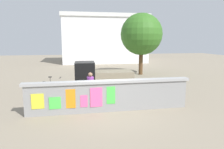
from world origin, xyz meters
TOP-DOWN VIEW (x-y plane):
  - ground at (0.00, 8.00)m, footprint 60.00×60.00m
  - poster_wall at (-0.01, -0.00)m, footprint 7.50×0.42m
  - auto_rickshaw_truck at (0.12, 3.93)m, footprint 3.67×1.67m
  - motorcycle at (-2.56, 1.24)m, footprint 1.90×0.56m
  - bicycle_far at (-2.85, 4.24)m, footprint 1.71×0.44m
  - person_walking at (-0.76, 1.18)m, footprint 0.42×0.42m
  - tree_roadside at (4.64, 9.56)m, footprint 3.80×3.80m
  - building_background at (2.93, 21.84)m, footprint 11.92×7.24m

SIDE VIEW (x-z plane):
  - ground at x=0.00m, z-range 0.00..0.00m
  - bicycle_far at x=-2.85m, z-range -0.11..0.84m
  - motorcycle at x=-2.56m, z-range 0.03..0.90m
  - poster_wall at x=-0.01m, z-range 0.02..1.45m
  - auto_rickshaw_truck at x=0.12m, z-range -0.02..1.83m
  - person_walking at x=-0.76m, z-range 0.18..1.80m
  - building_background at x=2.93m, z-range 0.02..6.70m
  - tree_roadside at x=4.64m, z-range 0.89..6.51m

